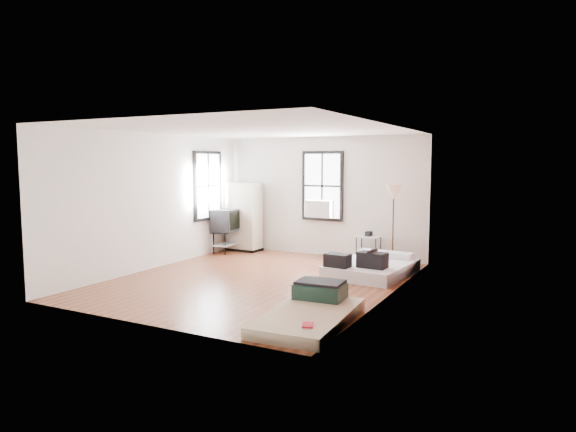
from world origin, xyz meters
The scene contains 8 objects.
ground centered at (0.00, 0.00, 0.00)m, with size 6.00×6.00×0.00m, color #5C2C18.
room_shell centered at (0.23, 0.36, 1.74)m, with size 5.02×6.02×2.80m.
mattress_main centered at (1.74, 1.40, 0.16)m, with size 1.51×1.95×0.59m.
mattress_bare centered at (1.91, -1.72, 0.13)m, with size 1.17×2.05×0.43m.
wardrobe centered at (-2.00, 2.65, 0.85)m, with size 0.87×0.52×1.70m.
side_table centered at (1.24, 2.72, 0.45)m, with size 0.52×0.41×0.67m.
floor_lamp centered at (1.81, 2.65, 1.49)m, with size 0.37×0.37×1.74m.
tv_stand centered at (-2.21, 2.16, 0.76)m, with size 0.59×0.79×1.06m.
Camera 1 is at (4.88, -8.12, 2.21)m, focal length 32.00 mm.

